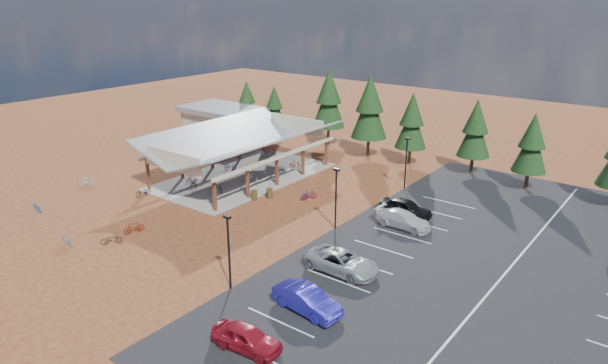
# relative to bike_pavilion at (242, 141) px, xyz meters

# --- Properties ---
(ground) EXTENTS (140.00, 140.00, 0.00)m
(ground) POSITION_rel_bike_pavilion_xyz_m (10.00, -7.00, -3.82)
(ground) COLOR #592A17
(ground) RESTS_ON ground
(asphalt_lot) EXTENTS (27.00, 44.00, 0.04)m
(asphalt_lot) POSITION_rel_bike_pavilion_xyz_m (28.50, -4.00, -3.80)
(asphalt_lot) COLOR black
(asphalt_lot) RESTS_ON ground
(concrete_pad) EXTENTS (10.60, 18.60, 0.10)m
(concrete_pad) POSITION_rel_bike_pavilion_xyz_m (0.00, 0.00, -3.77)
(concrete_pad) COLOR gray
(concrete_pad) RESTS_ON ground
(bike_pavilion) EXTENTS (11.65, 19.40, 4.97)m
(bike_pavilion) POSITION_rel_bike_pavilion_xyz_m (0.00, 0.00, 0.00)
(bike_pavilion) COLOR #552C18
(bike_pavilion) RESTS_ON concrete_pad
(outbuilding) EXTENTS (11.00, 7.00, 3.90)m
(outbuilding) POSITION_rel_bike_pavilion_xyz_m (-14.00, 11.00, -1.80)
(outbuilding) COLOR #ADA593
(outbuilding) RESTS_ON ground
(lamp_post_0) EXTENTS (0.50, 0.25, 5.14)m
(lamp_post_0) POSITION_rel_bike_pavilion_xyz_m (15.00, -17.00, -0.85)
(lamp_post_0) COLOR black
(lamp_post_0) RESTS_ON ground
(lamp_post_1) EXTENTS (0.50, 0.25, 5.14)m
(lamp_post_1) POSITION_rel_bike_pavilion_xyz_m (15.00, -5.00, -0.85)
(lamp_post_1) COLOR black
(lamp_post_1) RESTS_ON ground
(lamp_post_2) EXTENTS (0.50, 0.25, 5.14)m
(lamp_post_2) POSITION_rel_bike_pavilion_xyz_m (15.00, 7.00, -0.85)
(lamp_post_2) COLOR black
(lamp_post_2) RESTS_ON ground
(trash_bin_0) EXTENTS (0.60, 0.60, 0.90)m
(trash_bin_0) POSITION_rel_bike_pavilion_xyz_m (5.38, -4.21, -3.37)
(trash_bin_0) COLOR #473319
(trash_bin_0) RESTS_ON ground
(trash_bin_1) EXTENTS (0.60, 0.60, 0.90)m
(trash_bin_1) POSITION_rel_bike_pavilion_xyz_m (6.14, -2.92, -3.37)
(trash_bin_1) COLOR #473319
(trash_bin_1) RESTS_ON ground
(pine_0) EXTENTS (2.96, 2.96, 6.90)m
(pine_0) POSITION_rel_bike_pavilion_xyz_m (-13.70, 15.36, 0.38)
(pine_0) COLOR #382314
(pine_0) RESTS_ON ground
(pine_1) EXTENTS (2.89, 2.89, 6.73)m
(pine_1) POSITION_rel_bike_pavilion_xyz_m (-8.48, 15.03, 0.28)
(pine_1) COLOR #382314
(pine_1) RESTS_ON ground
(pine_2) EXTENTS (4.06, 4.06, 9.45)m
(pine_2) POSITION_rel_bike_pavilion_xyz_m (-0.39, 15.94, 1.95)
(pine_2) COLOR #382314
(pine_2) RESTS_ON ground
(pine_3) EXTENTS (4.12, 4.12, 9.59)m
(pine_3) POSITION_rel_bike_pavilion_xyz_m (6.42, 14.32, 2.04)
(pine_3) COLOR #382314
(pine_3) RESTS_ON ground
(pine_4) EXTENTS (3.46, 3.46, 8.06)m
(pine_4) POSITION_rel_bike_pavilion_xyz_m (11.67, 14.50, 1.10)
(pine_4) COLOR #382314
(pine_4) RESTS_ON ground
(pine_5) EXTENTS (3.42, 3.42, 7.96)m
(pine_5) POSITION_rel_bike_pavilion_xyz_m (18.39, 15.58, 1.04)
(pine_5) COLOR #382314
(pine_5) RESTS_ON ground
(pine_6) EXTENTS (3.26, 3.26, 7.59)m
(pine_6) POSITION_rel_bike_pavilion_xyz_m (24.50, 14.06, 0.81)
(pine_6) COLOR #382314
(pine_6) RESTS_ON ground
(bike_0) EXTENTS (1.62, 0.98, 0.81)m
(bike_0) POSITION_rel_bike_pavilion_xyz_m (-1.52, -5.43, -3.32)
(bike_0) COLOR black
(bike_0) RESTS_ON concrete_pad
(bike_1) EXTENTS (1.75, 0.72, 1.02)m
(bike_1) POSITION_rel_bike_pavilion_xyz_m (-3.53, -3.77, -3.21)
(bike_1) COLOR gray
(bike_1) RESTS_ON concrete_pad
(bike_2) EXTENTS (1.82, 0.70, 0.94)m
(bike_2) POSITION_rel_bike_pavilion_xyz_m (-2.22, 0.30, -3.25)
(bike_2) COLOR navy
(bike_2) RESTS_ON concrete_pad
(bike_3) EXTENTS (1.73, 0.70, 1.01)m
(bike_3) POSITION_rel_bike_pavilion_xyz_m (-3.07, 7.80, -3.22)
(bike_3) COLOR maroon
(bike_3) RESTS_ON concrete_pad
(bike_4) EXTENTS (1.85, 0.92, 0.93)m
(bike_4) POSITION_rel_bike_pavilion_xyz_m (1.26, -4.89, -3.26)
(bike_4) COLOR black
(bike_4) RESTS_ON concrete_pad
(bike_5) EXTENTS (1.80, 0.71, 1.05)m
(bike_5) POSITION_rel_bike_pavilion_xyz_m (1.81, -0.86, -3.20)
(bike_5) COLOR gray
(bike_5) RESTS_ON concrete_pad
(bike_6) EXTENTS (1.70, 0.74, 0.87)m
(bike_6) POSITION_rel_bike_pavilion_xyz_m (1.95, 3.58, -3.29)
(bike_6) COLOR #102395
(bike_6) RESTS_ON concrete_pad
(bike_7) EXTENTS (1.64, 0.75, 0.95)m
(bike_7) POSITION_rel_bike_pavilion_xyz_m (2.90, 5.15, -3.25)
(bike_7) COLOR #982B0E
(bike_7) RESTS_ON concrete_pad
(bike_8) EXTENTS (0.66, 1.75, 0.91)m
(bike_8) POSITION_rel_bike_pavilion_xyz_m (-3.51, -9.92, -3.37)
(bike_8) COLOR black
(bike_8) RESTS_ON ground
(bike_9) EXTENTS (1.52, 1.47, 0.99)m
(bike_9) POSITION_rel_bike_pavilion_xyz_m (-10.25, -11.50, -3.33)
(bike_9) COLOR #9FA2A7
(bike_9) RESTS_ON ground
(bike_10) EXTENTS (1.66, 0.78, 0.84)m
(bike_10) POSITION_rel_bike_pavilion_xyz_m (-7.78, -17.94, -3.40)
(bike_10) COLOR #184E96
(bike_10) RESTS_ON ground
(bike_11) EXTENTS (0.98, 1.75, 1.01)m
(bike_11) POSITION_rel_bike_pavilion_xyz_m (2.77, -15.50, -3.32)
(bike_11) COLOR maroon
(bike_11) RESTS_ON ground
(bike_12) EXTENTS (1.31, 1.63, 0.83)m
(bike_12) POSITION_rel_bike_pavilion_xyz_m (3.09, -17.81, -3.41)
(bike_12) COLOR black
(bike_12) RESTS_ON ground
(bike_13) EXTENTS (1.81, 0.71, 1.06)m
(bike_13) POSITION_rel_bike_pavilion_xyz_m (0.67, -20.01, -3.29)
(bike_13) COLOR gray
(bike_13) RESTS_ON ground
(bike_14) EXTENTS (0.56, 1.54, 0.80)m
(bike_14) POSITION_rel_bike_pavilion_xyz_m (9.04, -1.19, -3.42)
(bike_14) COLOR #1E4795
(bike_14) RESTS_ON ground
(bike_15) EXTENTS (1.12, 1.66, 0.98)m
(bike_15) POSITION_rel_bike_pavilion_xyz_m (9.41, -1.13, -3.34)
(bike_15) COLOR maroon
(bike_15) RESTS_ON ground
(car_0) EXTENTS (4.17, 2.06, 1.37)m
(car_0) POSITION_rel_bike_pavilion_xyz_m (20.19, -21.00, -3.10)
(car_0) COLOR maroon
(car_0) RESTS_ON asphalt_lot
(car_1) EXTENTS (4.70, 2.04, 1.50)m
(car_1) POSITION_rel_bike_pavilion_xyz_m (20.53, -16.12, -3.03)
(car_1) COLOR #1E1B93
(car_1) RESTS_ON asphalt_lot
(car_2) EXTENTS (5.30, 2.45, 1.47)m
(car_2) POSITION_rel_bike_pavilion_xyz_m (19.47, -10.76, -3.05)
(car_2) COLOR #94989C
(car_2) RESTS_ON asphalt_lot
(car_3) EXTENTS (4.72, 2.02, 1.35)m
(car_3) POSITION_rel_bike_pavilion_xyz_m (19.29, -1.49, -3.11)
(car_3) COLOR silver
(car_3) RESTS_ON asphalt_lot
(car_4) EXTENTS (4.56, 1.87, 1.55)m
(car_4) POSITION_rel_bike_pavilion_xyz_m (18.37, 0.63, -3.01)
(car_4) COLOR black
(car_4) RESTS_ON asphalt_lot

